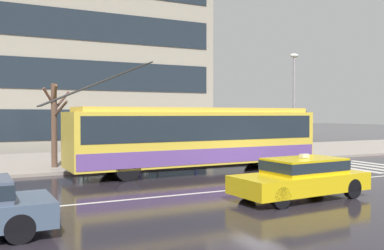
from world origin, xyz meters
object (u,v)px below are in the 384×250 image
(street_lamp, at_px, (294,95))
(street_tree_bare, at_px, (55,121))
(pedestrian_approaching_curb, at_px, (76,134))
(bus_shelter, at_px, (116,125))
(trolleybus, at_px, (198,137))
(pedestrian_walking_past, at_px, (140,130))
(taxi_oncoming_near, at_px, (302,176))
(pedestrian_at_shelter, at_px, (195,130))

(street_lamp, xyz_separation_m, street_tree_bare, (-13.37, 1.04, -1.43))
(pedestrian_approaching_curb, relative_size, street_tree_bare, 0.49)
(bus_shelter, distance_m, street_lamp, 10.56)
(trolleybus, bearing_deg, street_lamp, 17.45)
(trolleybus, distance_m, street_tree_bare, 6.78)
(bus_shelter, xyz_separation_m, pedestrian_walking_past, (1.33, 0.13, -0.27))
(bus_shelter, height_order, street_lamp, street_lamp)
(pedestrian_walking_past, bearing_deg, taxi_oncoming_near, -81.47)
(taxi_oncoming_near, bearing_deg, street_tree_bare, 119.93)
(bus_shelter, relative_size, pedestrian_approaching_curb, 2.08)
(pedestrian_walking_past, height_order, street_tree_bare, street_tree_bare)
(pedestrian_approaching_curb, xyz_separation_m, street_tree_bare, (-1.16, -0.98, 0.67))
(pedestrian_walking_past, bearing_deg, street_tree_bare, -175.70)
(trolleybus, xyz_separation_m, street_tree_bare, (-5.81, 3.42, 0.72))
(pedestrian_at_shelter, distance_m, street_lamp, 6.20)
(trolleybus, xyz_separation_m, pedestrian_at_shelter, (2.03, 4.29, 0.10))
(trolleybus, height_order, street_tree_bare, trolleybus)
(trolleybus, bearing_deg, street_tree_bare, 149.55)
(trolleybus, height_order, pedestrian_approaching_curb, trolleybus)
(pedestrian_at_shelter, relative_size, street_tree_bare, 0.50)
(pedestrian_walking_past, bearing_deg, bus_shelter, -174.58)
(bus_shelter, relative_size, street_lamp, 0.66)
(trolleybus, relative_size, taxi_oncoming_near, 2.82)
(bus_shelter, distance_m, pedestrian_approaching_curb, 2.06)
(taxi_oncoming_near, relative_size, street_lamp, 0.75)
(pedestrian_at_shelter, relative_size, pedestrian_approaching_curb, 1.03)
(taxi_oncoming_near, height_order, street_lamp, street_lamp)
(taxi_oncoming_near, xyz_separation_m, bus_shelter, (-2.93, 10.54, 1.38))
(taxi_oncoming_near, height_order, pedestrian_walking_past, pedestrian_walking_past)
(pedestrian_at_shelter, bearing_deg, trolleybus, -115.32)
(pedestrian_walking_past, bearing_deg, street_lamp, -8.61)
(street_lamp, bearing_deg, taxi_oncoming_near, -128.59)
(trolleybus, distance_m, taxi_oncoming_near, 6.98)
(taxi_oncoming_near, distance_m, bus_shelter, 11.03)
(trolleybus, relative_size, pedestrian_approaching_curb, 6.65)
(trolleybus, xyz_separation_m, street_lamp, (7.56, 2.38, 2.15))
(taxi_oncoming_near, bearing_deg, street_lamp, 51.41)
(bus_shelter, bearing_deg, street_tree_bare, -176.19)
(trolleybus, distance_m, pedestrian_walking_past, 4.02)
(taxi_oncoming_near, distance_m, pedestrian_walking_past, 10.84)
(taxi_oncoming_near, xyz_separation_m, pedestrian_approaching_curb, (-4.79, 11.32, 0.96))
(taxi_oncoming_near, bearing_deg, bus_shelter, 105.54)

